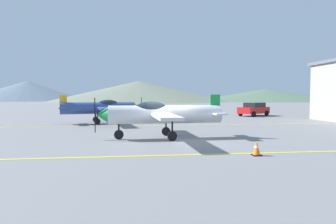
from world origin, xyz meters
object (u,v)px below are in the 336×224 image
object	(u,v)px
traffic_cone_side	(257,148)
airplane_near	(161,114)
airplane_mid	(102,108)
car_sedan	(254,109)

from	to	relation	value
traffic_cone_side	airplane_near	bearing A→B (deg)	123.96
airplane_near	airplane_mid	world-z (taller)	same
airplane_mid	car_sedan	distance (m)	18.76
airplane_mid	airplane_near	bearing A→B (deg)	-65.41
car_sedan	airplane_mid	bearing A→B (deg)	-156.96
airplane_near	car_sedan	distance (m)	21.23
airplane_mid	traffic_cone_side	world-z (taller)	airplane_mid
airplane_mid	car_sedan	size ratio (longest dim) A/B	1.79
car_sedan	airplane_near	bearing A→B (deg)	-127.48
airplane_mid	car_sedan	xyz separation A→B (m)	(17.26, 7.34, -0.54)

